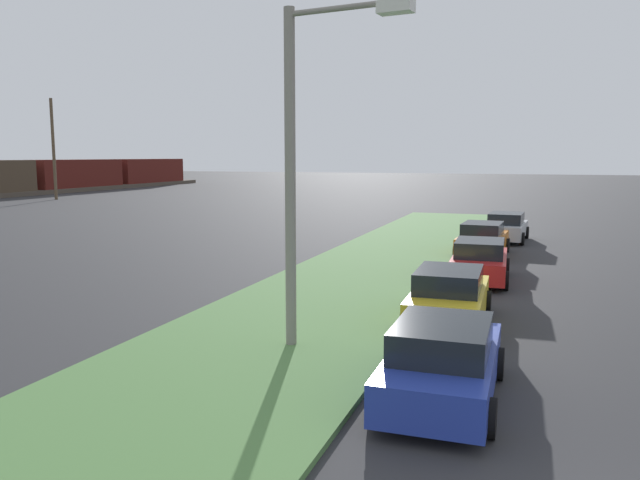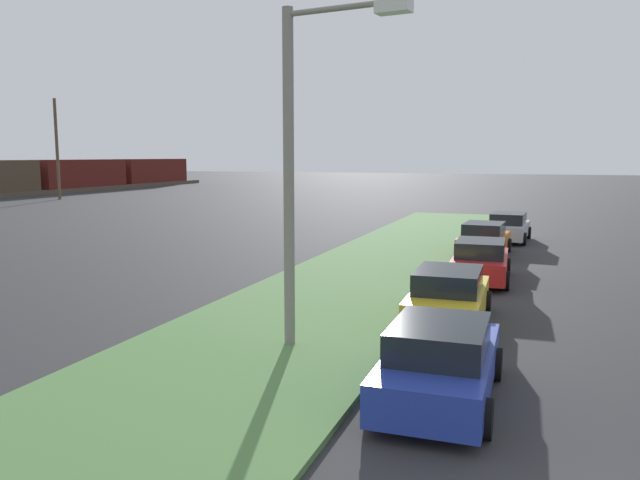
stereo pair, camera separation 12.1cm
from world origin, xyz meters
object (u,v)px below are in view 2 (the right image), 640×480
object	(u,v)px
parked_car_blue	(440,362)
distant_utility_pole	(57,149)
parked_car_orange	(484,240)
streetlight	(303,155)
parked_car_red	(480,261)
parked_car_silver	(508,227)
parked_car_yellow	(448,297)

from	to	relation	value
parked_car_blue	distant_utility_pole	bearing A→B (deg)	47.72
parked_car_orange	streetlight	world-z (taller)	streetlight
parked_car_orange	parked_car_red	bearing A→B (deg)	-173.25
parked_car_orange	parked_car_silver	size ratio (longest dim) A/B	1.00
parked_car_red	streetlight	bearing A→B (deg)	160.22
parked_car_blue	distant_utility_pole	world-z (taller)	distant_utility_pole
parked_car_blue	streetlight	bearing A→B (deg)	60.49
parked_car_blue	streetlight	world-z (taller)	streetlight
parked_car_silver	distant_utility_pole	world-z (taller)	distant_utility_pole
parked_car_yellow	parked_car_silver	size ratio (longest dim) A/B	0.99
parked_car_red	parked_car_orange	xyz separation A→B (m)	(5.88, 0.38, 0.00)
parked_car_orange	streetlight	xyz separation A→B (m)	(-15.28, 2.61, 3.67)
parked_car_yellow	distant_utility_pole	distance (m)	55.58
parked_car_blue	parked_car_red	size ratio (longest dim) A/B	0.99
parked_car_blue	parked_car_orange	size ratio (longest dim) A/B	0.98
parked_car_blue	parked_car_silver	distance (m)	22.36
parked_car_yellow	streetlight	bearing A→B (deg)	140.00
parked_car_silver	streetlight	distance (m)	21.11
parked_car_orange	parked_car_silver	bearing A→B (deg)	-5.18
parked_car_yellow	parked_car_red	xyz separation A→B (m)	(5.97, -0.25, 0.00)
parked_car_blue	parked_car_silver	size ratio (longest dim) A/B	0.98
parked_car_silver	parked_car_orange	bearing A→B (deg)	175.20
parked_car_yellow	streetlight	world-z (taller)	streetlight
parked_car_red	parked_car_silver	world-z (taller)	same
parked_car_red	distant_utility_pole	size ratio (longest dim) A/B	0.44
streetlight	distant_utility_pole	size ratio (longest dim) A/B	0.75
parked_car_red	parked_car_orange	bearing A→B (deg)	1.61
distant_utility_pole	parked_car_red	bearing A→B (deg)	-122.72
parked_car_yellow	streetlight	xyz separation A→B (m)	(-3.43, 2.74, 3.67)
parked_car_yellow	parked_car_orange	bearing A→B (deg)	-0.79
parked_car_blue	parked_car_yellow	world-z (taller)	same
distant_utility_pole	streetlight	bearing A→B (deg)	-132.59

